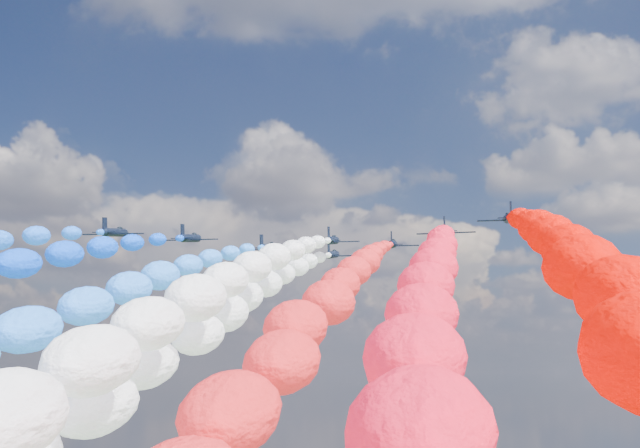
# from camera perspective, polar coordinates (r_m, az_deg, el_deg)

# --- Properties ---
(jet_0) EXTENTS (9.91, 13.15, 4.65)m
(jet_0) POSITION_cam_1_polar(r_m,az_deg,el_deg) (136.77, -14.04, -0.57)
(jet_0) COLOR black
(jet_1) EXTENTS (9.66, 12.98, 4.65)m
(jet_1) POSITION_cam_1_polar(r_m,az_deg,el_deg) (140.13, -8.98, -0.98)
(jet_1) COLOR black
(jet_2) EXTENTS (9.87, 13.13, 4.65)m
(jet_2) POSITION_cam_1_polar(r_m,az_deg,el_deg) (148.92, -3.59, -1.63)
(jet_2) COLOR black
(trail_2) EXTENTS (5.79, 130.35, 38.26)m
(trail_2) POSITION_cam_1_polar(r_m,az_deg,el_deg) (83.32, -14.64, -6.33)
(trail_2) COLOR #2D7CFF
(jet_3) EXTENTS (9.50, 12.87, 4.65)m
(jet_3) POSITION_cam_1_polar(r_m,az_deg,el_deg) (140.79, 0.86, -1.15)
(jet_3) COLOR black
(trail_3) EXTENTS (5.79, 130.35, 38.26)m
(trail_3) POSITION_cam_1_polar(r_m,az_deg,el_deg) (73.33, -7.48, -6.08)
(trail_3) COLOR white
(jet_4) EXTENTS (9.34, 12.75, 4.65)m
(jet_4) POSITION_cam_1_polar(r_m,az_deg,el_deg) (157.76, 0.88, -2.13)
(jet_4) COLOR black
(trail_4) EXTENTS (5.79, 130.35, 38.26)m
(trail_4) POSITION_cam_1_polar(r_m,az_deg,el_deg) (90.31, -5.88, -6.89)
(trail_4) COLOR white
(jet_5) EXTENTS (9.72, 13.02, 4.65)m
(jet_5) POSITION_cam_1_polar(r_m,az_deg,el_deg) (145.59, 5.06, -1.41)
(jet_5) COLOR black
(trail_5) EXTENTS (5.79, 130.35, 38.26)m
(trail_5) POSITION_cam_1_polar(r_m,az_deg,el_deg) (77.02, 0.92, -6.36)
(trail_5) COLOR red
(jet_6) EXTENTS (9.81, 13.08, 4.65)m
(jet_6) POSITION_cam_1_polar(r_m,az_deg,el_deg) (133.27, 8.76, -0.51)
(jet_6) COLOR black
(trail_6) EXTENTS (5.79, 130.35, 38.26)m
(trail_6) POSITION_cam_1_polar(r_m,az_deg,el_deg) (64.16, 7.82, -5.49)
(trail_6) COLOR #F81530
(jet_7) EXTENTS (9.36, 12.76, 4.65)m
(jet_7) POSITION_cam_1_polar(r_m,az_deg,el_deg) (123.75, 12.97, 0.38)
(jet_7) COLOR black
(trail_7) EXTENTS (5.79, 130.35, 38.26)m
(trail_7) POSITION_cam_1_polar(r_m,az_deg,el_deg) (54.75, 17.22, -4.32)
(trail_7) COLOR #EE0800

